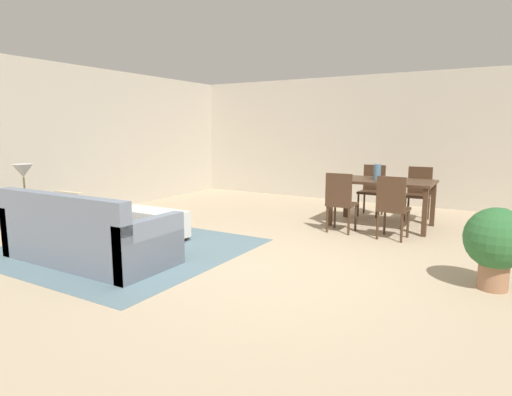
{
  "coord_description": "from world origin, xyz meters",
  "views": [
    {
      "loc": [
        2.25,
        -4.13,
        1.56
      ],
      "look_at": [
        -0.54,
        0.62,
        0.67
      ],
      "focal_mm": 29.71,
      "sensor_mm": 36.0,
      "label": 1
    }
  ],
  "objects_px": {
    "ottoman_table": "(151,223)",
    "table_lamp": "(23,173)",
    "couch": "(86,237)",
    "dining_chair_near_left": "(340,199)",
    "dining_chair_far_right": "(419,190)",
    "vase_centerpiece": "(377,172)",
    "dining_table": "(382,186)",
    "dining_chair_far_left": "(372,187)",
    "side_table": "(27,211)",
    "potted_plant": "(496,242)",
    "dining_chair_near_right": "(392,204)"
  },
  "relations": [
    {
      "from": "ottoman_table",
      "to": "table_lamp",
      "type": "distance_m",
      "value": 1.81
    },
    {
      "from": "couch",
      "to": "ottoman_table",
      "type": "height_order",
      "value": "couch"
    },
    {
      "from": "dining_chair_near_left",
      "to": "dining_chair_far_right",
      "type": "height_order",
      "value": "same"
    },
    {
      "from": "couch",
      "to": "vase_centerpiece",
      "type": "xyz_separation_m",
      "value": [
        2.47,
        3.66,
        0.59
      ]
    },
    {
      "from": "table_lamp",
      "to": "dining_table",
      "type": "height_order",
      "value": "table_lamp"
    },
    {
      "from": "ottoman_table",
      "to": "vase_centerpiece",
      "type": "height_order",
      "value": "vase_centerpiece"
    },
    {
      "from": "dining_chair_far_left",
      "to": "dining_table",
      "type": "bearing_deg",
      "value": -65.27
    },
    {
      "from": "vase_centerpiece",
      "to": "table_lamp",
      "type": "bearing_deg",
      "value": -137.15
    },
    {
      "from": "couch",
      "to": "side_table",
      "type": "height_order",
      "value": "couch"
    },
    {
      "from": "dining_table",
      "to": "vase_centerpiece",
      "type": "relative_size",
      "value": 6.33
    },
    {
      "from": "side_table",
      "to": "vase_centerpiece",
      "type": "height_order",
      "value": "vase_centerpiece"
    },
    {
      "from": "dining_table",
      "to": "potted_plant",
      "type": "distance_m",
      "value": 2.83
    },
    {
      "from": "ottoman_table",
      "to": "couch",
      "type": "bearing_deg",
      "value": -86.13
    },
    {
      "from": "dining_chair_near_right",
      "to": "dining_chair_far_left",
      "type": "xyz_separation_m",
      "value": [
        -0.74,
        1.66,
        0.0
      ]
    },
    {
      "from": "dining_table",
      "to": "vase_centerpiece",
      "type": "height_order",
      "value": "vase_centerpiece"
    },
    {
      "from": "table_lamp",
      "to": "ottoman_table",
      "type": "bearing_deg",
      "value": 38.88
    },
    {
      "from": "couch",
      "to": "potted_plant",
      "type": "xyz_separation_m",
      "value": [
        4.23,
        1.43,
        0.19
      ]
    },
    {
      "from": "vase_centerpiece",
      "to": "potted_plant",
      "type": "relative_size",
      "value": 0.3
    },
    {
      "from": "ottoman_table",
      "to": "table_lamp",
      "type": "height_order",
      "value": "table_lamp"
    },
    {
      "from": "dining_chair_near_left",
      "to": "dining_chair_far_right",
      "type": "relative_size",
      "value": 1.0
    },
    {
      "from": "ottoman_table",
      "to": "dining_chair_near_right",
      "type": "bearing_deg",
      "value": 29.95
    },
    {
      "from": "dining_table",
      "to": "dining_chair_far_left",
      "type": "xyz_separation_m",
      "value": [
        -0.38,
        0.83,
        -0.15
      ]
    },
    {
      "from": "vase_centerpiece",
      "to": "side_table",
      "type": "bearing_deg",
      "value": -137.15
    },
    {
      "from": "vase_centerpiece",
      "to": "couch",
      "type": "bearing_deg",
      "value": -124.02
    },
    {
      "from": "dining_chair_far_right",
      "to": "dining_chair_far_left",
      "type": "bearing_deg",
      "value": 179.48
    },
    {
      "from": "table_lamp",
      "to": "vase_centerpiece",
      "type": "height_order",
      "value": "table_lamp"
    },
    {
      "from": "ottoman_table",
      "to": "dining_chair_far_left",
      "type": "xyz_separation_m",
      "value": [
        2.25,
        3.39,
        0.28
      ]
    },
    {
      "from": "ottoman_table",
      "to": "potted_plant",
      "type": "height_order",
      "value": "potted_plant"
    },
    {
      "from": "side_table",
      "to": "potted_plant",
      "type": "xyz_separation_m",
      "value": [
        5.6,
        1.32,
        0.03
      ]
    },
    {
      "from": "vase_centerpiece",
      "to": "potted_plant",
      "type": "height_order",
      "value": "vase_centerpiece"
    },
    {
      "from": "ottoman_table",
      "to": "dining_chair_near_right",
      "type": "xyz_separation_m",
      "value": [
        2.99,
        1.72,
        0.28
      ]
    },
    {
      "from": "dining_chair_near_right",
      "to": "potted_plant",
      "type": "bearing_deg",
      "value": -47.49
    },
    {
      "from": "table_lamp",
      "to": "potted_plant",
      "type": "relative_size",
      "value": 0.64
    },
    {
      "from": "dining_chair_far_left",
      "to": "potted_plant",
      "type": "height_order",
      "value": "dining_chair_far_left"
    },
    {
      "from": "dining_table",
      "to": "vase_centerpiece",
      "type": "bearing_deg",
      "value": -158.3
    },
    {
      "from": "dining_table",
      "to": "ottoman_table",
      "type": "bearing_deg",
      "value": -135.88
    },
    {
      "from": "couch",
      "to": "table_lamp",
      "type": "xyz_separation_m",
      "value": [
        -1.36,
        0.11,
        0.7
      ]
    },
    {
      "from": "ottoman_table",
      "to": "vase_centerpiece",
      "type": "xyz_separation_m",
      "value": [
        2.55,
        2.52,
        0.64
      ]
    },
    {
      "from": "dining_chair_far_right",
      "to": "potted_plant",
      "type": "relative_size",
      "value": 1.12
    },
    {
      "from": "dining_chair_far_right",
      "to": "ottoman_table",
      "type": "bearing_deg",
      "value": -132.2
    },
    {
      "from": "ottoman_table",
      "to": "potted_plant",
      "type": "relative_size",
      "value": 1.34
    },
    {
      "from": "dining_chair_far_left",
      "to": "vase_centerpiece",
      "type": "height_order",
      "value": "vase_centerpiece"
    },
    {
      "from": "ottoman_table",
      "to": "dining_chair_near_left",
      "type": "distance_m",
      "value": 2.84
    },
    {
      "from": "dining_table",
      "to": "side_table",
      "type": "bearing_deg",
      "value": -137.51
    },
    {
      "from": "ottoman_table",
      "to": "vase_centerpiece",
      "type": "distance_m",
      "value": 3.64
    },
    {
      "from": "dining_chair_far_right",
      "to": "potted_plant",
      "type": "distance_m",
      "value": 3.34
    },
    {
      "from": "dining_table",
      "to": "vase_centerpiece",
      "type": "xyz_separation_m",
      "value": [
        -0.08,
        -0.03,
        0.22
      ]
    },
    {
      "from": "dining_chair_near_left",
      "to": "dining_chair_far_right",
      "type": "distance_m",
      "value": 1.83
    },
    {
      "from": "ottoman_table",
      "to": "dining_chair_near_left",
      "type": "bearing_deg",
      "value": 38.48
    },
    {
      "from": "side_table",
      "to": "potted_plant",
      "type": "distance_m",
      "value": 5.75
    }
  ]
}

